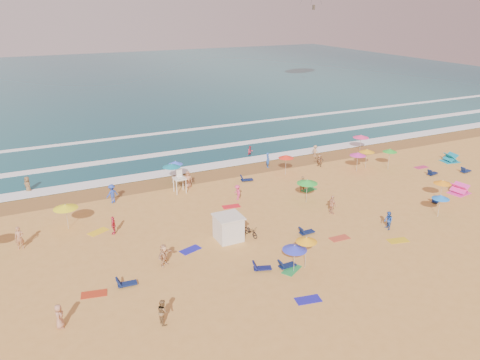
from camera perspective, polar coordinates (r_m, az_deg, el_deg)
name	(u,v)px	position (r m, az deg, el deg)	size (l,w,h in m)	color
ground	(252,220)	(42.29, 1.53, -4.86)	(220.00, 220.00, 0.00)	gold
ocean	(95,83)	(120.54, -17.28, 11.24)	(220.00, 140.00, 0.18)	#0C4756
wet_sand	(202,176)	(52.82, -4.64, 0.49)	(220.00, 220.00, 0.00)	olive
surf_foam	(177,154)	(60.68, -7.66, 3.19)	(200.00, 18.70, 0.05)	white
cabana	(228,228)	(38.55, -1.41, -5.90)	(2.00, 2.00, 2.00)	silver
cabana_roof	(228,217)	(38.08, -1.43, -4.48)	(2.20, 2.20, 0.12)	silver
bicycle	(251,231)	(39.28, 1.32, -6.25)	(0.60, 1.73, 0.91)	black
lifeguard_stand	(180,183)	(48.16, -7.36, -0.36)	(1.20, 1.20, 2.10)	white
beach_umbrellas	(255,189)	(43.36, 1.88, -1.16)	(50.52, 28.37, 0.76)	#198FD8
loungers	(336,213)	(44.01, 11.66, -4.00)	(41.75, 17.94, 0.34)	#0F1C4B
towels	(277,231)	(40.32, 4.52, -6.26)	(41.13, 17.47, 0.03)	#B12F16
popup_tents	(455,171)	(57.80, 24.71, 1.02)	(9.63, 9.64, 1.20)	#F937B2
beachgoers	(206,199)	(44.67, -4.16, -2.29)	(35.27, 28.17, 2.15)	brown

